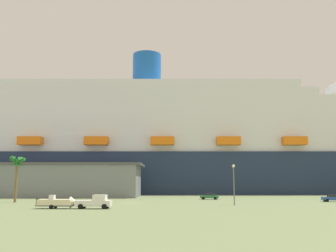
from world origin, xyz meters
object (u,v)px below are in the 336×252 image
object	(u,v)px
pickup_truck	(95,202)
palm_tree	(17,165)
small_boat_on_trailer	(60,202)
parked_car_blue_suv	(333,198)
parked_car_green_wagon	(210,196)
cruise_ship	(216,149)
street_lamp	(234,178)

from	to	relation	value
pickup_truck	palm_tree	world-z (taller)	palm_tree
small_boat_on_trailer	parked_car_blue_suv	bearing A→B (deg)	25.49
parked_car_blue_suv	pickup_truck	bearing A→B (deg)	-151.87
pickup_truck	parked_car_blue_suv	bearing A→B (deg)	28.13
pickup_truck	palm_tree	bearing A→B (deg)	140.09
parked_car_green_wagon	cruise_ship	bearing A→B (deg)	83.87
parked_car_green_wagon	pickup_truck	bearing A→B (deg)	-120.08
small_boat_on_trailer	pickup_truck	bearing A→B (deg)	0.71
cruise_ship	street_lamp	distance (m)	74.65
palm_tree	parked_car_blue_suv	bearing A→B (deg)	5.40
cruise_ship	pickup_truck	world-z (taller)	cruise_ship
cruise_ship	palm_tree	distance (m)	81.16
parked_car_green_wagon	palm_tree	bearing A→B (deg)	-158.91
small_boat_on_trailer	street_lamp	bearing A→B (deg)	19.50
cruise_ship	street_lamp	size ratio (longest dim) A/B	31.24
cruise_ship	parked_car_green_wagon	bearing A→B (deg)	-96.13
cruise_ship	pickup_truck	distance (m)	88.91
palm_tree	parked_car_green_wagon	bearing A→B (deg)	21.09
pickup_truck	parked_car_green_wagon	world-z (taller)	pickup_truck
cruise_ship	palm_tree	bearing A→B (deg)	-125.59
small_boat_on_trailer	street_lamp	size ratio (longest dim) A/B	1.01
small_boat_on_trailer	parked_car_blue_suv	xyz separation A→B (m)	(51.81, 24.70, -0.13)
parked_car_green_wagon	parked_car_blue_suv	size ratio (longest dim) A/B	1.00
street_lamp	parked_car_blue_suv	xyz separation A→B (m)	(22.96, 14.49, -4.05)
cruise_ship	parked_car_blue_suv	size ratio (longest dim) A/B	49.28
pickup_truck	parked_car_green_wagon	size ratio (longest dim) A/B	1.19
parked_car_green_wagon	parked_car_blue_suv	world-z (taller)	same
cruise_ship	parked_car_green_wagon	distance (m)	52.30
palm_tree	pickup_truck	bearing A→B (deg)	-39.91
pickup_truck	parked_car_green_wagon	xyz separation A→B (m)	(19.85, 34.27, -0.21)
palm_tree	parked_car_green_wagon	world-z (taller)	palm_tree
cruise_ship	parked_car_green_wagon	xyz separation A→B (m)	(-5.32, -49.55, -15.88)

